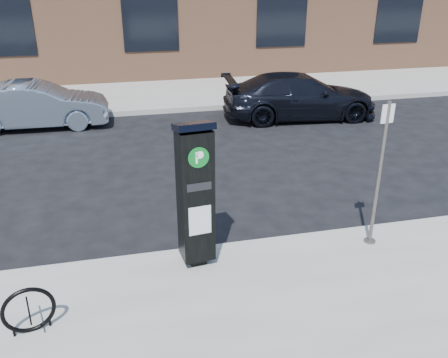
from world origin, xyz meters
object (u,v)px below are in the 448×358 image
object	(u,v)px
sign_pole	(379,176)
bike_rack	(29,310)
parking_kiosk	(195,194)
car_silver	(37,105)
car_dark	(300,96)

from	to	relation	value
sign_pole	bike_rack	world-z (taller)	sign_pole
parking_kiosk	car_silver	distance (m)	8.35
sign_pole	parking_kiosk	bearing A→B (deg)	173.83
car_dark	car_silver	bearing A→B (deg)	88.88
sign_pole	bike_rack	size ratio (longest dim) A/B	3.70
parking_kiosk	car_silver	xyz separation A→B (m)	(-3.04, 7.75, -0.62)
sign_pole	car_silver	world-z (taller)	sign_pole
car_silver	bike_rack	bearing A→B (deg)	-172.59
sign_pole	bike_rack	xyz separation A→B (m)	(-4.83, -0.91, -0.81)
sign_pole	car_silver	distance (m)	9.72
car_dark	sign_pole	bearing A→B (deg)	172.04
car_silver	car_dark	bearing A→B (deg)	-94.49
sign_pole	car_dark	distance (m)	7.26
sign_pole	car_silver	size ratio (longest dim) A/B	0.59
parking_kiosk	car_dark	distance (m)	8.23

